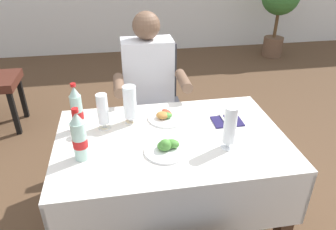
{
  "coord_description": "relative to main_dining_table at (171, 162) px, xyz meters",
  "views": [
    {
      "loc": [
        -0.39,
        -1.37,
        1.69
      ],
      "look_at": [
        -0.14,
        0.12,
        0.83
      ],
      "focal_mm": 33.81,
      "sensor_mm": 36.0,
      "label": 1
    }
  ],
  "objects": [
    {
      "name": "main_dining_table",
      "position": [
        0.0,
        0.0,
        0.0
      ],
      "size": [
        1.23,
        0.8,
        0.75
      ],
      "color": "white",
      "rests_on": "ground"
    },
    {
      "name": "chair_far_diner_seat",
      "position": [
        -0.0,
        0.79,
        -0.02
      ],
      "size": [
        0.44,
        0.5,
        0.97
      ],
      "color": "#2D2D33",
      "rests_on": "ground"
    },
    {
      "name": "seated_diner_far",
      "position": [
        -0.04,
        0.68,
        0.14
      ],
      "size": [
        0.5,
        0.46,
        1.26
      ],
      "color": "#282D42",
      "rests_on": "ground"
    },
    {
      "name": "plate_near_camera",
      "position": [
        -0.05,
        -0.12,
        0.19
      ],
      "size": [
        0.22,
        0.22,
        0.07
      ],
      "color": "white",
      "rests_on": "main_dining_table"
    },
    {
      "name": "plate_far_diner",
      "position": [
        0.01,
        0.2,
        0.19
      ],
      "size": [
        0.23,
        0.23,
        0.05
      ],
      "color": "white",
      "rests_on": "main_dining_table"
    },
    {
      "name": "beer_glass_left",
      "position": [
        -0.2,
        0.19,
        0.29
      ],
      "size": [
        0.07,
        0.07,
        0.23
      ],
      "color": "white",
      "rests_on": "main_dining_table"
    },
    {
      "name": "beer_glass_middle",
      "position": [
        0.27,
        -0.14,
        0.29
      ],
      "size": [
        0.07,
        0.07,
        0.23
      ],
      "color": "white",
      "rests_on": "main_dining_table"
    },
    {
      "name": "beer_glass_right",
      "position": [
        -0.35,
        0.15,
        0.28
      ],
      "size": [
        0.07,
        0.07,
        0.21
      ],
      "color": "white",
      "rests_on": "main_dining_table"
    },
    {
      "name": "cola_bottle_primary",
      "position": [
        -0.46,
        -0.11,
        0.29
      ],
      "size": [
        0.07,
        0.07,
        0.27
      ],
      "color": "silver",
      "rests_on": "main_dining_table"
    },
    {
      "name": "cola_bottle_secondary",
      "position": [
        -0.49,
        0.16,
        0.3
      ],
      "size": [
        0.06,
        0.06,
        0.28
      ],
      "color": "silver",
      "rests_on": "main_dining_table"
    },
    {
      "name": "napkin_cutlery_set",
      "position": [
        0.35,
        0.1,
        0.18
      ],
      "size": [
        0.17,
        0.19,
        0.01
      ],
      "color": "#231E4C",
      "rests_on": "main_dining_table"
    },
    {
      "name": "potted_plant_corner",
      "position": [
        2.23,
        3.19,
        0.25
      ],
      "size": [
        0.57,
        0.57,
        1.21
      ],
      "color": "brown",
      "rests_on": "ground"
    }
  ]
}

